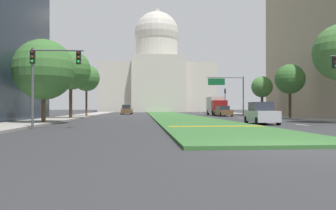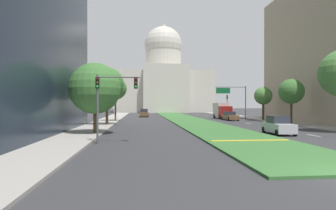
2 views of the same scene
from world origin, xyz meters
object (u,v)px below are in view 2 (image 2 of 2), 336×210
at_px(overhead_guide_sign, 234,95).
at_px(street_tree_left_mid, 107,84).
at_px(street_tree_left_near, 95,88).
at_px(capitol_building, 163,81).
at_px(traffic_light_far_right, 227,103).
at_px(street_tree_right_far, 263,96).
at_px(box_truck_delivery, 222,110).
at_px(street_tree_left_far, 115,89).
at_px(sedan_midblock, 230,116).
at_px(traffic_light_near_left, 109,94).
at_px(street_tree_right_mid, 291,92).
at_px(sedan_distant, 144,113).
at_px(sedan_lead_stopped, 278,126).

height_order(overhead_guide_sign, street_tree_left_mid, street_tree_left_mid).
height_order(street_tree_left_near, street_tree_left_mid, street_tree_left_mid).
height_order(capitol_building, street_tree_left_mid, capitol_building).
distance_m(traffic_light_far_right, street_tree_left_near, 44.32).
bearing_deg(street_tree_right_far, box_truck_delivery, 121.15).
distance_m(street_tree_left_far, box_truck_delivery, 22.81).
height_order(street_tree_left_far, sedan_midblock, street_tree_left_far).
distance_m(traffic_light_near_left, street_tree_right_mid, 29.40).
relative_size(traffic_light_far_right, street_tree_right_far, 0.86).
bearing_deg(street_tree_left_near, street_tree_right_far, 37.56).
distance_m(street_tree_left_far, sedan_distant, 18.24).
bearing_deg(sedan_midblock, sedan_distant, 135.73).
xyz_separation_m(overhead_guide_sign, box_truck_delivery, (-1.53, 3.11, -3.00)).
bearing_deg(capitol_building, street_tree_left_mid, -101.19).
distance_m(traffic_light_far_right, sedan_distant, 19.65).
bearing_deg(sedan_distant, street_tree_left_near, -98.07).
relative_size(traffic_light_near_left, sedan_lead_stopped, 1.20).
bearing_deg(street_tree_left_near, box_truck_delivery, 53.51).
height_order(capitol_building, sedan_lead_stopped, capitol_building).
distance_m(overhead_guide_sign, street_tree_left_far, 23.03).
bearing_deg(street_tree_right_mid, traffic_light_far_right, 92.68).
relative_size(traffic_light_far_right, sedan_distant, 1.14).
bearing_deg(sedan_midblock, street_tree_left_near, -133.11).
xyz_separation_m(street_tree_right_mid, street_tree_left_far, (-25.80, 9.99, 0.82)).
height_order(overhead_guide_sign, box_truck_delivery, overhead_guide_sign).
distance_m(street_tree_left_mid, street_tree_right_far, 27.78).
distance_m(capitol_building, traffic_light_far_right, 43.97).
xyz_separation_m(overhead_guide_sign, street_tree_right_far, (3.55, -5.30, -0.25)).
xyz_separation_m(street_tree_left_far, sedan_midblock, (20.51, 1.82, -4.84)).
relative_size(street_tree_left_far, sedan_distant, 1.65).
relative_size(street_tree_left_mid, street_tree_right_mid, 1.23).
distance_m(street_tree_left_mid, street_tree_right_mid, 26.24).
bearing_deg(box_truck_delivery, sedan_midblock, -93.53).
bearing_deg(street_tree_left_far, traffic_light_far_right, 33.78).
xyz_separation_m(traffic_light_near_left, street_tree_left_far, (-1.89, 27.07, 1.81)).
xyz_separation_m(capitol_building, street_tree_right_mid, (13.00, -67.96, -6.89)).
xyz_separation_m(street_tree_left_mid, sedan_lead_stopped, (18.26, -13.17, -4.92)).
xyz_separation_m(street_tree_left_near, street_tree_right_far, (26.19, 20.14, -0.12)).
bearing_deg(street_tree_left_mid, sedan_lead_stopped, -35.81).
distance_m(sedan_midblock, sedan_distant, 21.56).
relative_size(street_tree_left_near, box_truck_delivery, 1.11).
relative_size(street_tree_left_near, sedan_lead_stopped, 1.63).
relative_size(capitol_building, traffic_light_far_right, 6.78).
distance_m(traffic_light_far_right, overhead_guide_sign, 11.58).
height_order(overhead_guide_sign, street_tree_right_mid, street_tree_right_mid).
xyz_separation_m(street_tree_left_mid, street_tree_left_far, (0.39, 8.77, -0.17)).
distance_m(capitol_building, street_tree_left_near, 79.67).
height_order(overhead_guide_sign, sedan_lead_stopped, overhead_guide_sign).
height_order(street_tree_left_mid, sedan_midblock, street_tree_left_mid).
bearing_deg(sedan_distant, traffic_light_near_left, -94.14).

